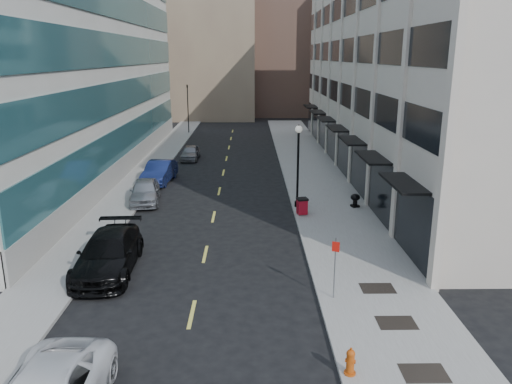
{
  "coord_description": "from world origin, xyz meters",
  "views": [
    {
      "loc": [
        2.25,
        -15.26,
        9.59
      ],
      "look_at": [
        2.57,
        10.24,
        2.6
      ],
      "focal_mm": 35.0,
      "sensor_mm": 36.0,
      "label": 1
    }
  ],
  "objects_px": {
    "sign_post": "(335,260)",
    "car_blue_sedan": "(159,172)",
    "car_silver_sedan": "(145,191)",
    "urn_planter": "(355,199)",
    "traffic_signal": "(187,88)",
    "car_grey_sedan": "(190,153)",
    "car_black_pickup": "(108,253)",
    "trash_bin": "(302,206)",
    "lamppost": "(298,159)",
    "fire_hydrant": "(350,361)"
  },
  "relations": [
    {
      "from": "traffic_signal",
      "to": "urn_planter",
      "type": "height_order",
      "value": "traffic_signal"
    },
    {
      "from": "car_grey_sedan",
      "to": "urn_planter",
      "type": "bearing_deg",
      "value": -50.78
    },
    {
      "from": "lamppost",
      "to": "sign_post",
      "type": "distance_m",
      "value": 12.7
    },
    {
      "from": "traffic_signal",
      "to": "lamppost",
      "type": "relative_size",
      "value": 1.3
    },
    {
      "from": "sign_post",
      "to": "urn_planter",
      "type": "distance_m",
      "value": 13.01
    },
    {
      "from": "lamppost",
      "to": "car_silver_sedan",
      "type": "bearing_deg",
      "value": 171.41
    },
    {
      "from": "traffic_signal",
      "to": "car_silver_sedan",
      "type": "height_order",
      "value": "traffic_signal"
    },
    {
      "from": "lamppost",
      "to": "trash_bin",
      "type": "bearing_deg",
      "value": -84.72
    },
    {
      "from": "car_silver_sedan",
      "to": "trash_bin",
      "type": "relative_size",
      "value": 4.53
    },
    {
      "from": "car_silver_sedan",
      "to": "urn_planter",
      "type": "relative_size",
      "value": 5.46
    },
    {
      "from": "urn_planter",
      "to": "car_grey_sedan",
      "type": "bearing_deg",
      "value": 127.86
    },
    {
      "from": "fire_hydrant",
      "to": "traffic_signal",
      "type": "bearing_deg",
      "value": 120.68
    },
    {
      "from": "car_blue_sedan",
      "to": "lamppost",
      "type": "bearing_deg",
      "value": -29.56
    },
    {
      "from": "car_grey_sedan",
      "to": "trash_bin",
      "type": "height_order",
      "value": "car_grey_sedan"
    },
    {
      "from": "car_blue_sedan",
      "to": "car_grey_sedan",
      "type": "relative_size",
      "value": 1.28
    },
    {
      "from": "traffic_signal",
      "to": "car_blue_sedan",
      "type": "distance_m",
      "value": 25.82
    },
    {
      "from": "traffic_signal",
      "to": "car_silver_sedan",
      "type": "xyz_separation_m",
      "value": [
        0.7,
        -30.88,
        -4.92
      ]
    },
    {
      "from": "sign_post",
      "to": "lamppost",
      "type": "bearing_deg",
      "value": 115.78
    },
    {
      "from": "car_black_pickup",
      "to": "car_silver_sedan",
      "type": "xyz_separation_m",
      "value": [
        -0.58,
        11.12,
        -0.08
      ]
    },
    {
      "from": "car_black_pickup",
      "to": "trash_bin",
      "type": "relative_size",
      "value": 5.88
    },
    {
      "from": "car_silver_sedan",
      "to": "car_black_pickup",
      "type": "bearing_deg",
      "value": -94.45
    },
    {
      "from": "trash_bin",
      "to": "urn_planter",
      "type": "relative_size",
      "value": 1.2
    },
    {
      "from": "car_silver_sedan",
      "to": "urn_planter",
      "type": "height_order",
      "value": "car_silver_sedan"
    },
    {
      "from": "car_black_pickup",
      "to": "car_blue_sedan",
      "type": "xyz_separation_m",
      "value": [
        -0.58,
        16.65,
        -0.04
      ]
    },
    {
      "from": "car_silver_sedan",
      "to": "sign_post",
      "type": "relative_size",
      "value": 1.82
    },
    {
      "from": "car_grey_sedan",
      "to": "urn_planter",
      "type": "xyz_separation_m",
      "value": [
        12.43,
        -15.99,
        -0.01
      ]
    },
    {
      "from": "lamppost",
      "to": "car_grey_sedan",
      "type": "bearing_deg",
      "value": 118.69
    },
    {
      "from": "urn_planter",
      "to": "trash_bin",
      "type": "bearing_deg",
      "value": -157.0
    },
    {
      "from": "car_grey_sedan",
      "to": "trash_bin",
      "type": "bearing_deg",
      "value": -61.86
    },
    {
      "from": "trash_bin",
      "to": "urn_planter",
      "type": "bearing_deg",
      "value": 11.38
    },
    {
      "from": "car_blue_sedan",
      "to": "fire_hydrant",
      "type": "distance_m",
      "value": 26.64
    },
    {
      "from": "fire_hydrant",
      "to": "urn_planter",
      "type": "xyz_separation_m",
      "value": [
        3.74,
        17.49,
        0.09
      ]
    },
    {
      "from": "car_blue_sedan",
      "to": "sign_post",
      "type": "bearing_deg",
      "value": -56.72
    },
    {
      "from": "fire_hydrant",
      "to": "trash_bin",
      "type": "bearing_deg",
      "value": 107.95
    },
    {
      "from": "car_black_pickup",
      "to": "fire_hydrant",
      "type": "xyz_separation_m",
      "value": [
        9.52,
        -8.0,
        -0.3
      ]
    },
    {
      "from": "car_blue_sedan",
      "to": "urn_planter",
      "type": "height_order",
      "value": "car_blue_sedan"
    },
    {
      "from": "car_silver_sedan",
      "to": "car_grey_sedan",
      "type": "bearing_deg",
      "value": 76.93
    },
    {
      "from": "traffic_signal",
      "to": "fire_hydrant",
      "type": "distance_m",
      "value": 51.41
    },
    {
      "from": "car_black_pickup",
      "to": "trash_bin",
      "type": "height_order",
      "value": "car_black_pickup"
    },
    {
      "from": "urn_planter",
      "to": "car_blue_sedan",
      "type": "bearing_deg",
      "value": 152.65
    },
    {
      "from": "car_blue_sedan",
      "to": "car_grey_sedan",
      "type": "bearing_deg",
      "value": 86.29
    },
    {
      "from": "car_grey_sedan",
      "to": "sign_post",
      "type": "xyz_separation_m",
      "value": [
        9.0,
        -28.49,
        1.12
      ]
    },
    {
      "from": "lamppost",
      "to": "urn_planter",
      "type": "xyz_separation_m",
      "value": [
        3.74,
        -0.11,
        -2.63
      ]
    },
    {
      "from": "car_black_pickup",
      "to": "sign_post",
      "type": "relative_size",
      "value": 2.36
    },
    {
      "from": "traffic_signal",
      "to": "sign_post",
      "type": "relative_size",
      "value": 2.71
    },
    {
      "from": "traffic_signal",
      "to": "car_blue_sedan",
      "type": "xyz_separation_m",
      "value": [
        0.7,
        -25.35,
        -4.88
      ]
    },
    {
      "from": "traffic_signal",
      "to": "car_grey_sedan",
      "type": "xyz_separation_m",
      "value": [
        2.11,
        -16.52,
        -5.04
      ]
    },
    {
      "from": "traffic_signal",
      "to": "fire_hydrant",
      "type": "bearing_deg",
      "value": -77.81
    },
    {
      "from": "car_silver_sedan",
      "to": "trash_bin",
      "type": "height_order",
      "value": "car_silver_sedan"
    },
    {
      "from": "sign_post",
      "to": "car_blue_sedan",
      "type": "bearing_deg",
      "value": 142.27
    }
  ]
}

